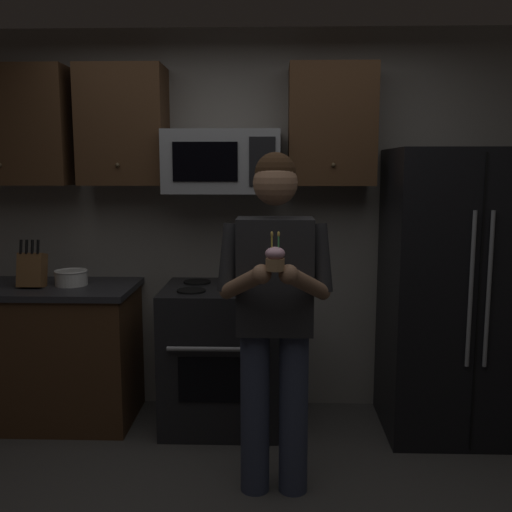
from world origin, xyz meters
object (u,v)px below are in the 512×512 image
object	(u,v)px
knife_block	(32,270)
cupcake	(275,258)
microwave	(223,162)
refrigerator	(459,293)
person	(275,307)
oven_range	(223,356)
bowl_large_white	(71,277)

from	to	relation	value
knife_block	cupcake	xyz separation A→B (m)	(1.56, -1.13, 0.26)
microwave	refrigerator	bearing A→B (deg)	-6.03
person	cupcake	size ratio (longest dim) A/B	10.13
microwave	cupcake	bearing A→B (deg)	-75.17
microwave	oven_range	bearing A→B (deg)	-90.02
refrigerator	person	world-z (taller)	refrigerator
microwave	bowl_large_white	distance (m)	1.25
person	oven_range	bearing A→B (deg)	112.18
cupcake	knife_block	bearing A→B (deg)	144.10
refrigerator	cupcake	xyz separation A→B (m)	(-1.16, -1.12, 0.39)
microwave	cupcake	world-z (taller)	microwave
refrigerator	knife_block	world-z (taller)	refrigerator
knife_block	oven_range	bearing A→B (deg)	1.38
bowl_large_white	cupcake	world-z (taller)	cupcake
refrigerator	person	size ratio (longest dim) A/B	1.02
oven_range	microwave	world-z (taller)	microwave
microwave	bowl_large_white	world-z (taller)	microwave
microwave	knife_block	distance (m)	1.41
oven_range	bowl_large_white	distance (m)	1.12
bowl_large_white	person	distance (m)	1.59
oven_range	person	size ratio (longest dim) A/B	0.53
oven_range	person	bearing A→B (deg)	-67.82
knife_block	microwave	bearing A→B (deg)	6.93
person	cupcake	world-z (taller)	person
cupcake	bowl_large_white	bearing A→B (deg)	138.04
bowl_large_white	cupcake	xyz separation A→B (m)	(1.33, -1.20, 0.32)
refrigerator	bowl_large_white	size ratio (longest dim) A/B	8.31
bowl_large_white	cupcake	distance (m)	1.82
refrigerator	person	bearing A→B (deg)	-145.69
refrigerator	knife_block	bearing A→B (deg)	179.79
refrigerator	cupcake	bearing A→B (deg)	-136.00
oven_range	knife_block	xyz separation A→B (m)	(-1.22, -0.03, 0.57)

